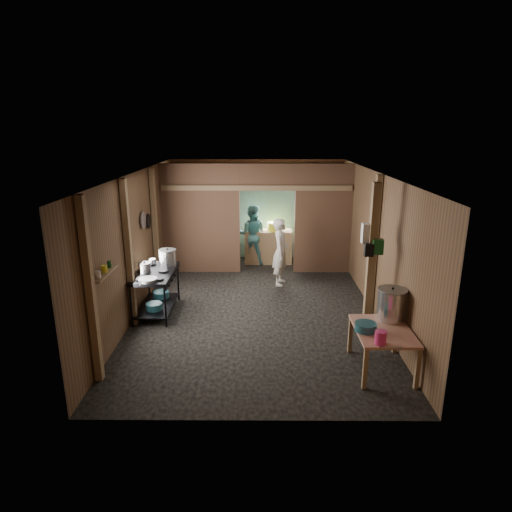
{
  "coord_description": "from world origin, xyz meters",
  "views": [
    {
      "loc": [
        0.05,
        -8.03,
        3.41
      ],
      "look_at": [
        0.0,
        -0.2,
        1.1
      ],
      "focal_mm": 30.89,
      "sensor_mm": 36.0,
      "label": 1
    }
  ],
  "objects_px": {
    "stove_pot_large": "(168,258)",
    "stock_pot": "(391,305)",
    "yellow_tub": "(275,226)",
    "pink_bucket": "(381,337)",
    "cook": "(281,252)",
    "gas_range": "(156,292)",
    "prep_table": "(382,349)"
  },
  "relations": [
    {
      "from": "stove_pot_large",
      "to": "stock_pot",
      "type": "bearing_deg",
      "value": -28.85
    },
    {
      "from": "yellow_tub",
      "to": "pink_bucket",
      "type": "bearing_deg",
      "value": -77.99
    },
    {
      "from": "stove_pot_large",
      "to": "stock_pot",
      "type": "height_order",
      "value": "stove_pot_large"
    },
    {
      "from": "cook",
      "to": "gas_range",
      "type": "bearing_deg",
      "value": 134.38
    },
    {
      "from": "prep_table",
      "to": "yellow_tub",
      "type": "relative_size",
      "value": 2.78
    },
    {
      "from": "stove_pot_large",
      "to": "pink_bucket",
      "type": "distance_m",
      "value": 4.42
    },
    {
      "from": "gas_range",
      "to": "pink_bucket",
      "type": "distance_m",
      "value": 4.32
    },
    {
      "from": "gas_range",
      "to": "prep_table",
      "type": "distance_m",
      "value": 4.22
    },
    {
      "from": "gas_range",
      "to": "cook",
      "type": "xyz_separation_m",
      "value": [
        2.42,
        1.61,
        0.34
      ]
    },
    {
      "from": "prep_table",
      "to": "cook",
      "type": "distance_m",
      "value": 3.87
    },
    {
      "from": "stock_pot",
      "to": "cook",
      "type": "distance_m",
      "value": 3.6
    },
    {
      "from": "cook",
      "to": "stock_pot",
      "type": "bearing_deg",
      "value": -144.89
    },
    {
      "from": "pink_bucket",
      "to": "stock_pot",
      "type": "bearing_deg",
      "value": 65.39
    },
    {
      "from": "pink_bucket",
      "to": "cook",
      "type": "relative_size",
      "value": 0.12
    },
    {
      "from": "gas_range",
      "to": "stock_pot",
      "type": "bearing_deg",
      "value": -23.09
    },
    {
      "from": "gas_range",
      "to": "yellow_tub",
      "type": "bearing_deg",
      "value": 54.24
    },
    {
      "from": "stove_pot_large",
      "to": "pink_bucket",
      "type": "height_order",
      "value": "stove_pot_large"
    },
    {
      "from": "prep_table",
      "to": "stove_pot_large",
      "type": "bearing_deg",
      "value": 145.81
    },
    {
      "from": "stove_pot_large",
      "to": "stock_pot",
      "type": "distance_m",
      "value": 4.26
    },
    {
      "from": "pink_bucket",
      "to": "yellow_tub",
      "type": "relative_size",
      "value": 0.48
    },
    {
      "from": "stock_pot",
      "to": "prep_table",
      "type": "bearing_deg",
      "value": -119.19
    },
    {
      "from": "yellow_tub",
      "to": "cook",
      "type": "distance_m",
      "value": 1.65
    },
    {
      "from": "prep_table",
      "to": "pink_bucket",
      "type": "distance_m",
      "value": 0.62
    },
    {
      "from": "pink_bucket",
      "to": "stove_pot_large",
      "type": "bearing_deg",
      "value": 139.99
    },
    {
      "from": "gas_range",
      "to": "stove_pot_large",
      "type": "bearing_deg",
      "value": 66.56
    },
    {
      "from": "prep_table",
      "to": "stock_pot",
      "type": "relative_size",
      "value": 2.13
    },
    {
      "from": "stove_pot_large",
      "to": "cook",
      "type": "relative_size",
      "value": 0.22
    },
    {
      "from": "prep_table",
      "to": "cook",
      "type": "relative_size",
      "value": 0.71
    },
    {
      "from": "stock_pot",
      "to": "stove_pot_large",
      "type": "bearing_deg",
      "value": 151.15
    },
    {
      "from": "prep_table",
      "to": "yellow_tub",
      "type": "height_order",
      "value": "yellow_tub"
    },
    {
      "from": "stove_pot_large",
      "to": "cook",
      "type": "bearing_deg",
      "value": 28.49
    },
    {
      "from": "stock_pot",
      "to": "yellow_tub",
      "type": "xyz_separation_m",
      "value": [
        -1.57,
        4.91,
        0.09
      ]
    }
  ]
}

